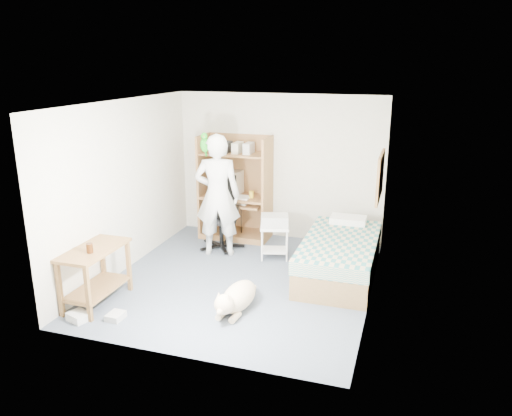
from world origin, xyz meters
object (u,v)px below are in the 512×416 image
at_px(computer_hutch, 236,192).
at_px(side_desk, 95,267).
at_px(office_chair, 222,223).
at_px(printer_cart, 274,237).
at_px(person, 218,195).
at_px(dog, 237,297).
at_px(bed, 340,257).

relative_size(computer_hutch, side_desk, 1.80).
height_order(office_chair, printer_cart, office_chair).
bearing_deg(office_chair, person, -92.57).
bearing_deg(person, dog, 103.90).
height_order(computer_hutch, office_chair, computer_hutch).
distance_m(person, printer_cart, 1.11).
bearing_deg(dog, computer_hutch, 115.46).
xyz_separation_m(office_chair, dog, (1.00, -2.03, -0.24)).
bearing_deg(computer_hutch, bed, -29.29).
height_order(bed, printer_cart, bed).
bearing_deg(side_desk, printer_cart, 50.78).
bearing_deg(bed, person, 172.74).
bearing_deg(printer_cart, computer_hutch, 124.33).
bearing_deg(person, side_desk, 53.03).
height_order(dog, printer_cart, printer_cart).
distance_m(computer_hutch, bed, 2.35).
bearing_deg(computer_hutch, office_chair, -96.29).
xyz_separation_m(computer_hutch, bed, (2.00, -1.12, -0.53)).
distance_m(person, dog, 2.11).
height_order(bed, dog, bed).
xyz_separation_m(person, dog, (0.93, -1.72, -0.80)).
bearing_deg(person, computer_hutch, -104.21).
height_order(side_desk, person, person).
bearing_deg(office_chair, bed, -29.90).
xyz_separation_m(side_desk, office_chair, (0.79, 2.38, -0.07)).
xyz_separation_m(bed, person, (-2.00, 0.25, 0.69)).
bearing_deg(side_desk, office_chair, 71.68).
height_order(side_desk, office_chair, office_chair).
height_order(office_chair, dog, office_chair).
bearing_deg(side_desk, computer_hutch, 73.86).
bearing_deg(printer_cart, side_desk, -144.75).
bearing_deg(office_chair, dog, -78.39).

